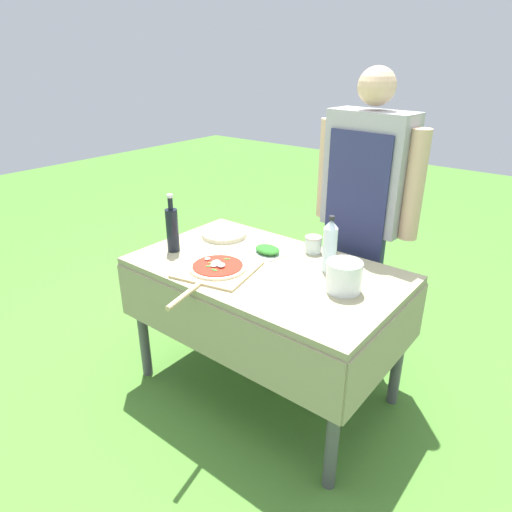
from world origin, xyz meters
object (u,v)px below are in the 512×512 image
person_cook (365,201)px  sauce_jar (313,245)px  oil_bottle (172,229)px  pizza_on_peel (216,269)px  plate_stack (224,234)px  prep_table (266,285)px  mixing_tub (344,276)px  herb_container (267,250)px  water_bottle (330,245)px

person_cook → sauce_jar: 0.37m
person_cook → oil_bottle: bearing=51.1°
sauce_jar → pizza_on_peel: bearing=-115.4°
oil_bottle → sauce_jar: 0.73m
pizza_on_peel → plate_stack: (-0.28, 0.36, -0.00)m
prep_table → person_cook: bearing=70.4°
prep_table → mixing_tub: bearing=2.6°
plate_stack → mixing_tub: bearing=-10.5°
pizza_on_peel → herb_container: (0.06, 0.32, 0.01)m
pizza_on_peel → water_bottle: size_ratio=2.19×
plate_stack → sauce_jar: (0.51, 0.12, 0.03)m
oil_bottle → plate_stack: (0.07, 0.31, -0.11)m
herb_container → oil_bottle: bearing=-146.4°
person_cook → oil_bottle: (-0.70, -0.73, -0.11)m
person_cook → sauce_jar: person_cook is taller
prep_table → oil_bottle: 0.56m
herb_container → plate_stack: herb_container is taller
oil_bottle → pizza_on_peel: bearing=-7.8°
oil_bottle → herb_container: size_ratio=1.60×
herb_container → prep_table: bearing=-55.6°
mixing_tub → plate_stack: size_ratio=0.60×
prep_table → herb_container: herb_container is taller
pizza_on_peel → herb_container: pizza_on_peel is taller
mixing_tub → pizza_on_peel: bearing=-159.5°
prep_table → oil_bottle: size_ratio=4.33×
person_cook → pizza_on_peel: bearing=70.4°
oil_bottle → herb_container: (0.41, 0.27, -0.10)m
pizza_on_peel → oil_bottle: 0.37m
oil_bottle → sauce_jar: size_ratio=3.52×
pizza_on_peel → oil_bottle: oil_bottle is taller
prep_table → water_bottle: water_bottle is taller
herb_container → sauce_jar: bearing=44.4°
oil_bottle → water_bottle: (0.75, 0.29, 0.01)m
oil_bottle → water_bottle: oil_bottle is taller
person_cook → plate_stack: 0.79m
prep_table → sauce_jar: 0.34m
prep_table → person_cook: (0.21, 0.59, 0.33)m
plate_stack → sauce_jar: bearing=13.4°
herb_container → mixing_tub: bearing=-12.6°
oil_bottle → mixing_tub: size_ratio=1.97×
sauce_jar → oil_bottle: bearing=-142.9°
water_bottle → plate_stack: (-0.68, 0.02, -0.12)m
herb_container → sauce_jar: sauce_jar is taller
water_bottle → pizza_on_peel: bearing=-139.9°
prep_table → person_cook: person_cook is taller
sauce_jar → plate_stack: bearing=-166.6°
prep_table → oil_bottle: oil_bottle is taller
person_cook → sauce_jar: (-0.13, -0.29, -0.19)m
plate_stack → sauce_jar: 0.52m
prep_table → mixing_tub: (0.41, 0.02, 0.17)m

